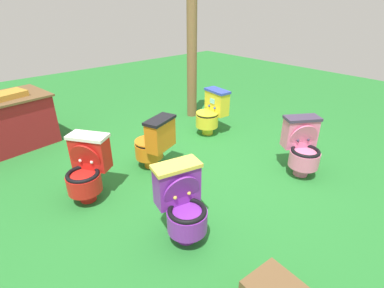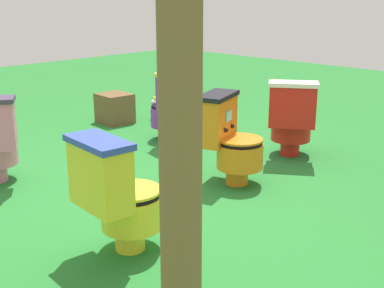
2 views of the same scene
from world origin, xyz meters
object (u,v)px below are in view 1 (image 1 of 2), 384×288
Objects in this scene: toilet_pink at (302,146)px; toilet_yellow at (211,112)px; toilet_orange at (154,143)px; toilet_purple at (182,203)px; wooden_post at (192,58)px; toilet_red at (87,168)px.

toilet_yellow is at bearing -57.90° from toilet_pink.
toilet_purple is (-0.53, -1.20, 0.00)m from toilet_orange.
wooden_post is (2.20, 2.33, 0.71)m from toilet_purple.
wooden_post is (0.31, 0.83, 0.72)m from toilet_yellow.
toilet_red is 2.93m from wooden_post.
toilet_red is 1.23m from toilet_purple.
toilet_yellow is 2.41m from toilet_purple.
toilet_yellow is (1.36, 0.31, 0.00)m from toilet_orange.
toilet_purple and toilet_pink have the same top height.
wooden_post is at bearing -14.55° from toilet_yellow.
toilet_pink is at bearing -170.69° from toilet_purple.
toilet_yellow and toilet_purple have the same top height.
toilet_red is at bearing -58.05° from toilet_purple.
toilet_orange and toilet_purple have the same top height.
toilet_red is at bearing 104.22° from toilet_yellow.
toilet_yellow is at bearing -110.38° from wooden_post.
wooden_post is at bearing -99.89° from toilet_red.
toilet_purple is 1.87m from toilet_pink.
toilet_pink is (-0.02, -1.64, 0.00)m from toilet_yellow.
toilet_red is at bearing -155.74° from wooden_post.
toilet_pink is at bearing -97.66° from wooden_post.
toilet_red is 1.00× the size of toilet_orange.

